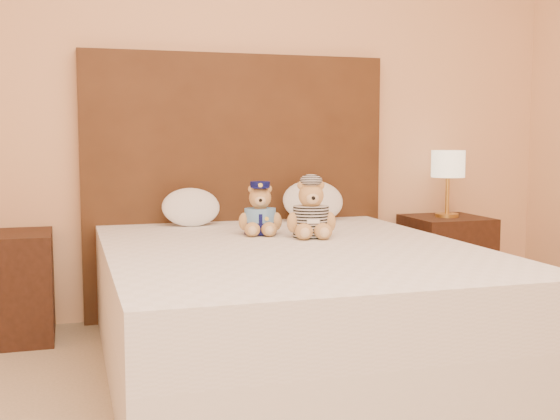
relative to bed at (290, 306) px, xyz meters
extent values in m
cube|color=#EDB381|center=(0.00, 1.05, 1.07)|extent=(4.00, 0.04, 2.70)
cube|color=white|center=(0.00, 0.00, -0.13)|extent=(1.60, 2.00, 0.30)
cube|color=white|center=(0.00, 0.00, 0.15)|extent=(1.60, 2.00, 0.25)
cube|color=#4A2C16|center=(0.00, 1.01, 0.47)|extent=(1.75, 0.08, 1.50)
cube|color=#351B10|center=(-1.25, 0.80, 0.00)|extent=(0.45, 0.45, 0.55)
cube|color=#351B10|center=(1.25, 0.80, 0.00)|extent=(0.45, 0.45, 0.55)
cylinder|color=gold|center=(1.25, 0.80, 0.28)|extent=(0.14, 0.14, 0.02)
cylinder|color=gold|center=(1.25, 0.80, 0.41)|extent=(0.02, 0.02, 0.26)
cylinder|color=beige|center=(1.25, 0.80, 0.59)|extent=(0.20, 0.20, 0.16)
ellipsoid|color=white|center=(-0.30, 0.83, 0.39)|extent=(0.32, 0.20, 0.22)
ellipsoid|color=white|center=(0.40, 0.83, 0.40)|extent=(0.36, 0.23, 0.26)
camera|label=1|loc=(-0.94, -2.93, 0.76)|focal=45.00mm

